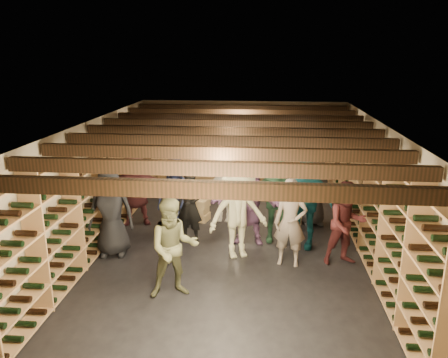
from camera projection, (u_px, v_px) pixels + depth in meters
name	position (u px, v px, depth m)	size (l,w,h in m)	color
ground	(231.00, 246.00, 8.57)	(8.00, 8.00, 0.00)	black
walls	(232.00, 187.00, 8.24)	(5.52, 8.02, 2.40)	tan
ceiling	(232.00, 124.00, 7.90)	(5.50, 8.00, 0.01)	beige
ceiling_joists	(232.00, 132.00, 7.94)	(5.40, 7.12, 0.18)	black
wine_rack_left	(100.00, 190.00, 8.50)	(0.32, 7.50, 2.15)	tan
wine_rack_right	(370.00, 198.00, 8.04)	(0.32, 7.50, 2.15)	tan
wine_rack_back	(242.00, 151.00, 11.94)	(4.70, 0.30, 2.15)	tan
crate_stack_left	(197.00, 209.00, 9.82)	(0.58, 0.47, 0.51)	tan
crate_stack_right	(289.00, 212.00, 9.64)	(0.54, 0.40, 0.51)	tan
crate_loose	(249.00, 196.00, 11.29)	(0.50, 0.33, 0.17)	tan
person_0	(111.00, 212.00, 8.00)	(0.82, 0.54, 1.69)	black
person_1	(190.00, 206.00, 8.57)	(0.55, 0.36, 1.51)	black
person_2	(174.00, 248.00, 6.63)	(0.77, 0.60, 1.59)	brown
person_3	(238.00, 213.00, 7.91)	(1.10, 0.63, 1.71)	beige
person_4	(304.00, 201.00, 8.34)	(1.08, 0.45, 1.85)	#155E70
person_5	(135.00, 188.00, 9.49)	(1.53, 0.49, 1.65)	brown
person_6	(175.00, 194.00, 9.17)	(0.77, 0.50, 1.57)	#1D2548
person_7	(290.00, 223.00, 7.62)	(0.57, 0.38, 1.58)	gray
person_8	(347.00, 224.00, 7.66)	(0.74, 0.58, 1.52)	#4D1D1F
person_9	(224.00, 189.00, 9.63)	(0.98, 0.56, 1.51)	#A5A397
person_10	(276.00, 200.00, 8.60)	(1.01, 0.42, 1.72)	#295239
person_11	(249.00, 204.00, 8.55)	(1.49, 0.48, 1.61)	#95649B
person_12	(314.00, 190.00, 9.45)	(0.77, 0.50, 1.57)	#34343A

